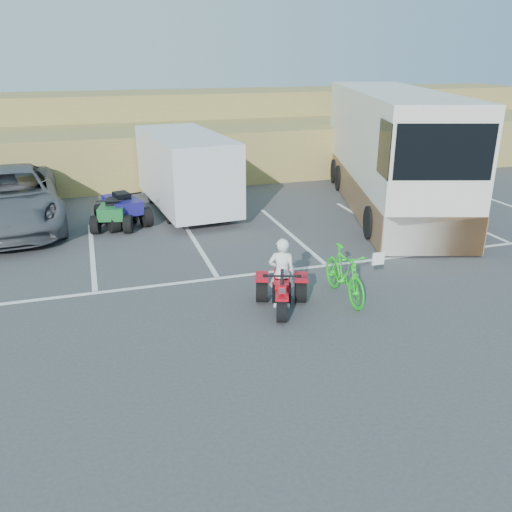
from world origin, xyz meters
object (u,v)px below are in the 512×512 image
object	(u,v)px
rider	(282,273)
cargo_trailer	(186,169)
red_trike_atv	(281,310)
quad_atv_blue	(124,224)
grey_pickup	(9,198)
green_dirt_bike	(344,274)
rv_motorhome	(389,157)
quad_atv_green	(116,228)

from	to	relation	value
rider	cargo_trailer	xyz separation A→B (m)	(-0.49, 7.73, 0.59)
red_trike_atv	quad_atv_blue	distance (m)	7.25
rider	grey_pickup	world-z (taller)	grey_pickup
green_dirt_bike	rv_motorhome	bearing A→B (deg)	54.58
green_dirt_bike	red_trike_atv	bearing A→B (deg)	-173.63
rider	rv_motorhome	xyz separation A→B (m)	(6.01, 6.35, 0.86)
rv_motorhome	quad_atv_blue	bearing A→B (deg)	-165.07
cargo_trailer	rider	bearing A→B (deg)	-91.49
red_trike_atv	grey_pickup	distance (m)	9.53
red_trike_atv	cargo_trailer	size ratio (longest dim) A/B	0.26
red_trike_atv	rider	distance (m)	0.74
red_trike_atv	grey_pickup	xyz separation A→B (m)	(-5.69, 7.59, 0.84)
green_dirt_bike	quad_atv_green	bearing A→B (deg)	124.46
cargo_trailer	quad_atv_green	bearing A→B (deg)	-155.20
green_dirt_bike	grey_pickup	size ratio (longest dim) A/B	0.30
red_trike_atv	rv_motorhome	size ratio (longest dim) A/B	0.13
quad_atv_blue	quad_atv_green	size ratio (longest dim) A/B	1.10
quad_atv_blue	red_trike_atv	bearing A→B (deg)	-84.72
quad_atv_green	red_trike_atv	bearing A→B (deg)	-53.44
red_trike_atv	green_dirt_bike	world-z (taller)	green_dirt_bike
quad_atv_blue	quad_atv_green	xyz separation A→B (m)	(-0.27, -0.28, 0.00)
rider	quad_atv_green	world-z (taller)	rider
red_trike_atv	grey_pickup	bearing A→B (deg)	145.98
red_trike_atv	quad_atv_blue	size ratio (longest dim) A/B	0.85
quad_atv_green	rider	bearing A→B (deg)	-52.61
grey_pickup	quad_atv_green	size ratio (longest dim) A/B	4.00
rv_motorhome	quad_atv_blue	size ratio (longest dim) A/B	6.28
green_dirt_bike	grey_pickup	bearing A→B (deg)	134.40
green_dirt_bike	grey_pickup	distance (m)	10.31
rider	cargo_trailer	world-z (taller)	cargo_trailer
cargo_trailer	quad_atv_blue	distance (m)	2.72
red_trike_atv	rider	size ratio (longest dim) A/B	0.97
red_trike_atv	rv_motorhome	distance (m)	9.02
rider	rv_motorhome	distance (m)	8.78
quad_atv_green	quad_atv_blue	bearing A→B (deg)	59.47
rider	cargo_trailer	size ratio (longest dim) A/B	0.27
grey_pickup	quad_atv_blue	distance (m)	3.34
rv_motorhome	quad_atv_green	world-z (taller)	rv_motorhome
quad_atv_blue	cargo_trailer	bearing A→B (deg)	11.91
grey_pickup	quad_atv_blue	xyz separation A→B (m)	(3.13, -0.81, -0.84)
grey_pickup	cargo_trailer	distance (m)	5.28
grey_pickup	rider	bearing A→B (deg)	-58.22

